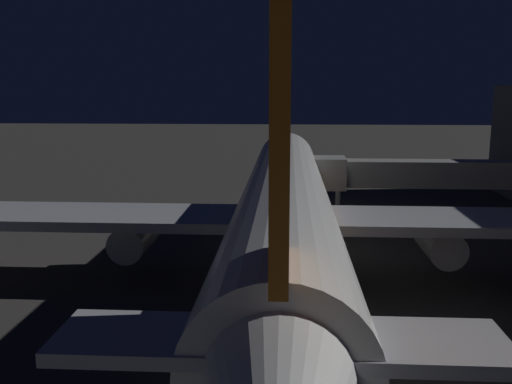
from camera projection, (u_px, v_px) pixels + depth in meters
name	position (u px, v px, depth m)	size (l,w,h in m)	color
ground_plane	(285.00, 245.00, 50.03)	(320.00, 320.00, 0.00)	#383533
airliner_at_gate	(285.00, 210.00, 38.16)	(58.30, 58.83, 17.93)	silver
jet_bridge	(400.00, 174.00, 53.40)	(20.14, 3.40, 7.26)	#9E9E99
traffic_cone_nose_port	(305.00, 203.00, 66.23)	(0.36, 0.36, 0.55)	orange
traffic_cone_nose_starboard	(268.00, 203.00, 66.48)	(0.36, 0.36, 0.55)	orange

